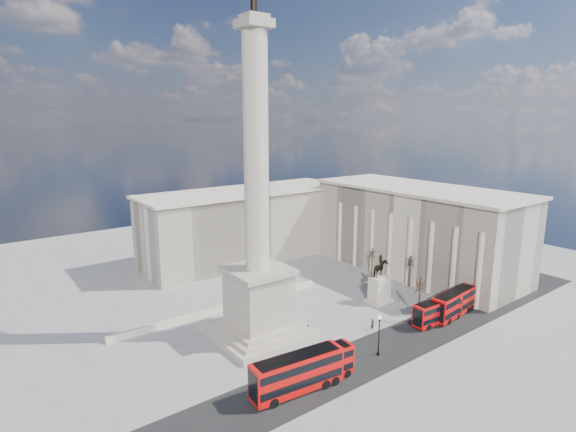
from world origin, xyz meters
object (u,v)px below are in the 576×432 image
Objects in this scene: pedestrian_standing at (412,317)px; red_bus_c at (438,311)px; red_bus_d at (454,303)px; equestrian_statue at (379,286)px; pedestrian_walking at (373,324)px; red_bus_a at (316,367)px; pedestrian_crossing at (308,330)px; victorian_lamp at (379,332)px; nelsons_column at (258,255)px; red_bus_b at (298,373)px.

red_bus_c is at bearing 123.48° from pedestrian_standing.
pedestrian_standing is at bearing 152.05° from red_bus_d.
equestrian_statue is (-5.61, 11.71, 0.88)m from red_bus_d.
red_bus_c is at bearing -20.81° from pedestrian_walking.
pedestrian_crossing is at bearing 59.82° from red_bus_a.
victorian_lamp is at bearing -128.61° from pedestrian_walking.
red_bus_b is (-4.53, -15.62, -10.35)m from nelsons_column.
red_bus_c is 5.27× the size of pedestrian_walking.
red_bus_b is 7.52× the size of pedestrian_standing.
victorian_lamp is (-15.72, -1.27, 1.47)m from red_bus_c.
red_bus_d is at bearing 8.04° from red_bus_b.
red_bus_d is at bearing 146.13° from pedestrian_standing.
red_bus_d is at bearing 3.37° from victorian_lamp.
victorian_lamp reaches higher than red_bus_c.
nelsons_column is 5.04× the size of red_bus_c.
nelsons_column is 31.38m from red_bus_c.
victorian_lamp is at bearing -171.48° from red_bus_c.
victorian_lamp is 3.35× the size of pedestrian_crossing.
red_bus_c is 4.44m from red_bus_d.
pedestrian_walking is 1.15× the size of pedestrian_standing.
red_bus_b reaches higher than red_bus_d.
victorian_lamp is 0.66× the size of equestrian_statue.
red_bus_b reaches higher than pedestrian_walking.
equestrian_statue is at bearing -103.40° from pedestrian_crossing.
equestrian_statue reaches higher than red_bus_b.
red_bus_b is at bearing -3.53° from pedestrian_standing.
red_bus_b is 31.81m from equestrian_statue.
red_bus_b is 14.56m from victorian_lamp.
nelsons_column is 19.28m from red_bus_b.
red_bus_d is (31.67, 1.10, 0.05)m from red_bus_a.
pedestrian_walking is at bearing 156.35° from red_bus_d.
pedestrian_standing is at bearing -101.22° from equestrian_statue.
pedestrian_walking reaches higher than pedestrian_crossing.
nelsons_column reaches higher than pedestrian_crossing.
victorian_lamp is 8.29m from pedestrian_walking.
red_bus_a is 3.02m from red_bus_b.
red_bus_c is at bearing 7.49° from red_bus_a.
red_bus_a is 1.10× the size of red_bus_c.
red_bus_a is (-1.52, -15.53, -10.65)m from nelsons_column.
red_bus_d is (30.15, -14.43, -10.60)m from nelsons_column.
red_bus_a is 17.76m from pedestrian_walking.
nelsons_column reaches higher than equestrian_statue.
red_bus_a is 27.26m from red_bus_c.
red_bus_a is 1.19× the size of equestrian_statue.
pedestrian_crossing is at bearing 158.71° from red_bus_c.
pedestrian_walking is at bearing 22.68° from red_bus_b.
pedestrian_walking reaches higher than pedestrian_standing.
red_bus_a reaches higher than pedestrian_walking.
red_bus_d is 20.23m from victorian_lamp.
red_bus_a is at bearing 7.74° from red_bus_b.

